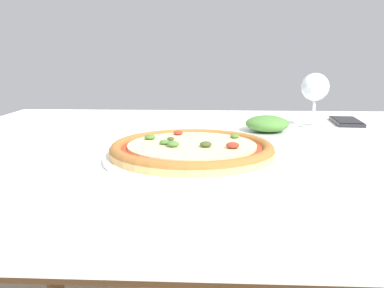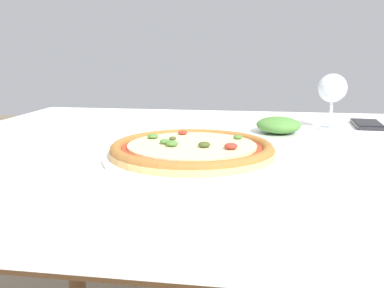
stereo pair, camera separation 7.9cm
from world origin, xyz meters
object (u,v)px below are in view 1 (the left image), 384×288
pizza_plate (192,151)px  side_plate (267,128)px  cell_phone (346,121)px  wine_glass_far_left (315,89)px  dining_table (241,179)px

pizza_plate → side_plate: 0.29m
side_plate → cell_phone: bearing=37.9°
pizza_plate → cell_phone: (0.41, 0.43, -0.01)m
pizza_plate → wine_glass_far_left: size_ratio=2.28×
wine_glass_far_left → side_plate: size_ratio=0.81×
side_plate → wine_glass_far_left: bearing=42.6°
dining_table → wine_glass_far_left: size_ratio=10.11×
cell_phone → wine_glass_far_left: bearing=-149.2°
wine_glass_far_left → cell_phone: bearing=30.8°
cell_phone → side_plate: (-0.24, -0.19, 0.01)m
pizza_plate → side_plate: (0.17, 0.24, 0.00)m
cell_phone → side_plate: side_plate is taller
dining_table → cell_phone: cell_phone is taller
wine_glass_far_left → side_plate: (-0.14, -0.13, -0.08)m
cell_phone → side_plate: bearing=-142.1°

